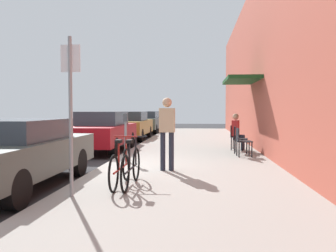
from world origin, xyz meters
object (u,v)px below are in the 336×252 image
at_px(parked_car_1, 102,131).
at_px(parked_car_2, 130,125).
at_px(parked_car_3, 146,122).
at_px(cafe_chair_1, 238,138).
at_px(seated_patron_2, 237,130).
at_px(bicycle_1, 131,167).
at_px(bicycle_0, 121,167).
at_px(street_sign, 71,104).
at_px(parked_car_4, 156,120).
at_px(cafe_chair_2, 235,136).
at_px(parked_car_0, 15,152).
at_px(pedestrian_standing, 167,128).
at_px(cafe_chair_0, 242,140).
at_px(parking_meter, 126,133).

height_order(parked_car_1, parked_car_2, parked_car_1).
height_order(parked_car_3, cafe_chair_1, parked_car_3).
distance_m(parked_car_2, seated_patron_2, 7.21).
bearing_deg(bicycle_1, seated_patron_2, 66.92).
distance_m(parked_car_3, bicycle_0, 16.97).
relative_size(parked_car_1, parked_car_3, 1.00).
distance_m(parked_car_1, street_sign, 7.20).
bearing_deg(parked_car_3, street_sign, -85.14).
bearing_deg(bicycle_0, parked_car_4, 95.45).
bearing_deg(seated_patron_2, cafe_chair_2, 164.46).
xyz_separation_m(parked_car_4, street_sign, (1.50, -23.14, 0.90)).
distance_m(street_sign, bicycle_1, 1.65).
height_order(parked_car_4, bicycle_1, parked_car_4).
height_order(parked_car_0, parked_car_3, parked_car_3).
relative_size(parked_car_0, pedestrian_standing, 2.59).
bearing_deg(seated_patron_2, cafe_chair_0, -91.94).
bearing_deg(parked_car_0, bicycle_0, -3.35).
xyz_separation_m(bicycle_0, cafe_chair_1, (2.74, 5.18, 0.14)).
distance_m(parking_meter, pedestrian_standing, 1.93).
bearing_deg(cafe_chair_1, parked_car_4, 105.85).
distance_m(parked_car_0, parked_car_2, 11.26).
height_order(parked_car_3, cafe_chair_2, parked_car_3).
height_order(parked_car_3, cafe_chair_0, parked_car_3).
bearing_deg(street_sign, seated_patron_2, 63.68).
relative_size(parked_car_2, cafe_chair_2, 5.06).
bearing_deg(cafe_chair_1, cafe_chair_2, 89.88).
height_order(cafe_chair_2, pedestrian_standing, pedestrian_standing).
distance_m(parked_car_2, cafe_chair_2, 7.16).
distance_m(parked_car_3, cafe_chair_2, 11.76).
height_order(parked_car_3, parking_meter, parked_car_3).
xyz_separation_m(parked_car_0, cafe_chair_1, (4.87, 5.06, -0.09)).
xyz_separation_m(parked_car_4, cafe_chair_1, (4.87, -17.15, -0.12)).
xyz_separation_m(parked_car_2, bicycle_1, (2.33, -11.37, -0.27)).
distance_m(parked_car_4, bicycle_1, 22.44).
distance_m(parking_meter, bicycle_1, 3.25).
xyz_separation_m(parked_car_2, street_sign, (1.50, -12.20, 0.89)).
relative_size(parked_car_4, parking_meter, 3.33).
height_order(parked_car_0, bicycle_1, parked_car_0).
distance_m(parked_car_3, cafe_chair_1, 12.63).
bearing_deg(parked_car_1, pedestrian_standing, -57.46).
distance_m(parked_car_0, parking_meter, 3.39).
distance_m(parked_car_1, cafe_chair_2, 4.87).
bearing_deg(parked_car_4, parked_car_0, -90.00).
bearing_deg(cafe_chair_2, parked_car_0, -129.04).
relative_size(parked_car_2, parked_car_4, 1.00).
relative_size(parked_car_0, bicycle_0, 2.57).
relative_size(parked_car_4, cafe_chair_1, 5.06).
relative_size(parked_car_0, cafe_chair_2, 5.06).
height_order(parked_car_4, cafe_chair_1, parked_car_4).
height_order(parked_car_1, cafe_chair_1, parked_car_1).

